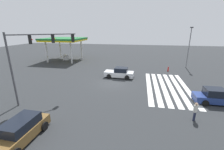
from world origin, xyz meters
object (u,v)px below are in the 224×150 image
(traffic_signal_mast, at_px, (34,52))
(car_1, at_px, (216,97))
(car_0, at_px, (21,131))
(street_light_pole_a, at_px, (189,44))
(fire_hydrant, at_px, (168,69))
(car_2, at_px, (119,73))
(pedestrian, at_px, (195,111))

(traffic_signal_mast, bearing_deg, car_1, -36.34)
(traffic_signal_mast, height_order, car_0, traffic_signal_mast)
(car_0, bearing_deg, car_1, 119.96)
(traffic_signal_mast, xyz_separation_m, street_light_pole_a, (18.26, -19.53, -0.60))
(car_1, distance_m, fire_hydrant, 12.35)
(car_0, xyz_separation_m, fire_hydrant, (20.65, -12.96, -0.32))
(car_2, relative_size, street_light_pole_a, 0.59)
(pedestrian, relative_size, street_light_pole_a, 0.21)
(traffic_signal_mast, distance_m, fire_hydrant, 22.04)
(car_0, height_order, fire_hydrant, car_0)
(car_2, height_order, street_light_pole_a, street_light_pole_a)
(car_0, distance_m, car_2, 16.08)
(traffic_signal_mast, xyz_separation_m, car_1, (2.80, -18.40, -4.61))
(pedestrian, bearing_deg, car_1, -88.68)
(car_0, bearing_deg, street_light_pole_a, 146.22)
(traffic_signal_mast, height_order, street_light_pole_a, street_light_pole_a)
(fire_hydrant, bearing_deg, traffic_signal_mast, 133.61)
(traffic_signal_mast, xyz_separation_m, car_0, (-5.83, -2.60, -4.56))
(traffic_signal_mast, distance_m, car_2, 12.84)
(car_1, relative_size, fire_hydrant, 5.23)
(street_light_pole_a, bearing_deg, pedestrian, 167.29)
(street_light_pole_a, bearing_deg, car_1, 175.83)
(car_0, xyz_separation_m, car_1, (8.64, -15.80, -0.05))
(pedestrian, height_order, fire_hydrant, pedestrian)
(car_2, bearing_deg, car_0, 75.29)
(fire_hydrant, bearing_deg, pedestrian, 178.66)
(traffic_signal_mast, bearing_deg, car_0, -110.97)
(car_1, bearing_deg, car_2, 147.67)
(traffic_signal_mast, relative_size, pedestrian, 4.34)
(car_1, height_order, street_light_pole_a, street_light_pole_a)
(traffic_signal_mast, height_order, car_2, traffic_signal_mast)
(car_2, relative_size, pedestrian, 2.81)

